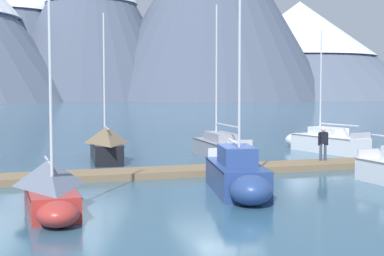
{
  "coord_description": "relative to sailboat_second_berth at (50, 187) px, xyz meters",
  "views": [
    {
      "loc": [
        -7.36,
        -21.97,
        4.01
      ],
      "look_at": [
        0.0,
        6.0,
        2.0
      ],
      "focal_mm": 54.42,
      "sensor_mm": 36.0,
      "label": 1
    }
  ],
  "objects": [
    {
      "name": "ground_plane",
      "position": [
        7.06,
        2.71,
        -0.79
      ],
      "size": [
        700.0,
        700.0,
        0.0
      ],
      "primitive_type": "plane",
      "color": "#335B75"
    },
    {
      "name": "dock",
      "position": [
        7.06,
        6.71,
        -0.64
      ],
      "size": [
        24.99,
        3.86,
        0.3
      ],
      "color": "#846B4C",
      "rests_on": "ground"
    },
    {
      "name": "mountain_north_horn",
      "position": [
        93.09,
        179.72,
        18.3
      ],
      "size": [
        93.52,
        93.52,
        35.61
      ],
      "color": "slate",
      "rests_on": "ground"
    },
    {
      "name": "sailboat_end_of_dock",
      "position": [
        16.91,
        13.79,
        -0.15
      ],
      "size": [
        3.28,
        6.74,
        7.58
      ],
      "color": "white",
      "rests_on": "ground"
    },
    {
      "name": "sailboat_far_berth",
      "position": [
        9.68,
        12.64,
        -0.18
      ],
      "size": [
        1.67,
        7.27,
        8.78
      ],
      "color": "#93939E",
      "rests_on": "ground"
    },
    {
      "name": "person_on_dock",
      "position": [
        13.66,
        7.53,
        0.47
      ],
      "size": [
        0.59,
        0.25,
        1.69
      ],
      "color": "#384256",
      "rests_on": "dock"
    },
    {
      "name": "sailboat_second_berth",
      "position": [
        0.0,
        0.0,
        0.0
      ],
      "size": [
        1.94,
        5.61,
        8.56
      ],
      "color": "#B2332D",
      "rests_on": "ground"
    },
    {
      "name": "sailboat_mid_dock_port",
      "position": [
        3.2,
        12.81,
        0.11
      ],
      "size": [
        1.84,
        6.34,
        8.12
      ],
      "color": "black",
      "rests_on": "ground"
    },
    {
      "name": "sailboat_mid_dock_starboard",
      "position": [
        6.92,
        1.27,
        -0.08
      ],
      "size": [
        2.48,
        6.16,
        8.44
      ],
      "color": "navy",
      "rests_on": "ground"
    },
    {
      "name": "mountain_east_summit",
      "position": [
        16.99,
        177.43,
        29.69
      ],
      "size": [
        63.79,
        63.79,
        58.02
      ],
      "color": "#4C566B",
      "rests_on": "ground"
    }
  ]
}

